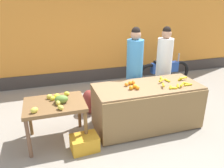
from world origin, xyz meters
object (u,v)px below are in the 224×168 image
object	(u,v)px
vendor_woman_white_shirt	(164,67)
produce_sack	(89,102)
parked_motorcycle	(164,71)
produce_crate	(85,143)
vendor_woman_blue_shirt	(134,71)

from	to	relation	value
vendor_woman_white_shirt	produce_sack	distance (m)	1.82
parked_motorcycle	produce_sack	distance (m)	2.61
parked_motorcycle	produce_sack	world-z (taller)	parked_motorcycle
parked_motorcycle	produce_crate	xyz separation A→B (m)	(-2.74, -2.26, -0.27)
vendor_woman_blue_shirt	produce_sack	bearing A→B (deg)	171.86
produce_crate	vendor_woman_blue_shirt	bearing A→B (deg)	39.55
produce_crate	produce_sack	size ratio (longest dim) A/B	0.83
produce_sack	parked_motorcycle	bearing A→B (deg)	23.55
vendor_woman_blue_shirt	produce_sack	distance (m)	1.17
vendor_woman_white_shirt	produce_sack	bearing A→B (deg)	178.25
vendor_woman_white_shirt	produce_crate	size ratio (longest dim) A/B	4.06
vendor_woman_blue_shirt	vendor_woman_white_shirt	world-z (taller)	vendor_woman_blue_shirt
vendor_woman_blue_shirt	vendor_woman_white_shirt	bearing A→B (deg)	6.56
parked_motorcycle	vendor_woman_white_shirt	bearing A→B (deg)	-122.22
vendor_woman_blue_shirt	produce_sack	xyz separation A→B (m)	(-0.96, 0.14, -0.65)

